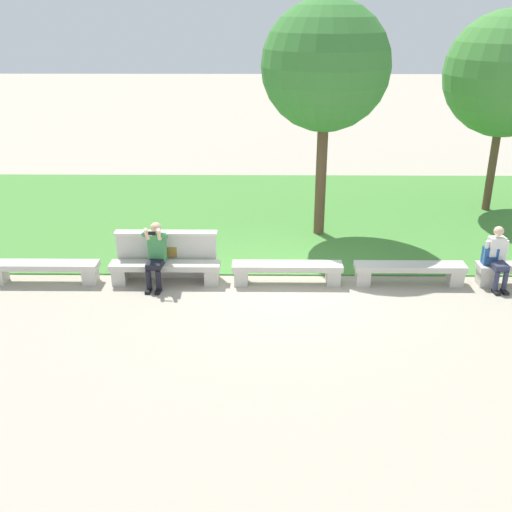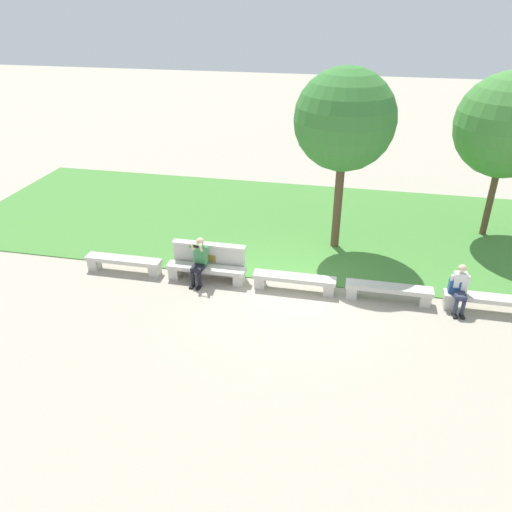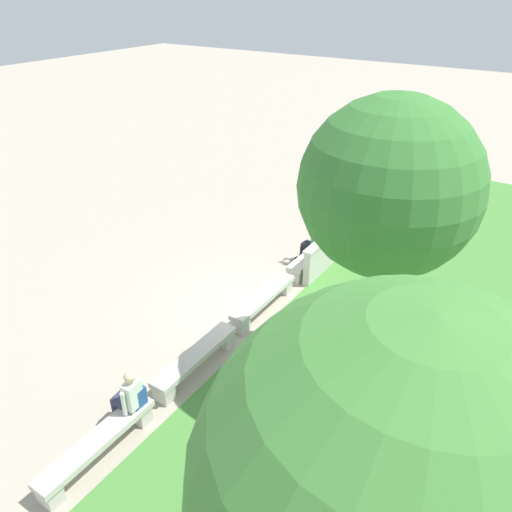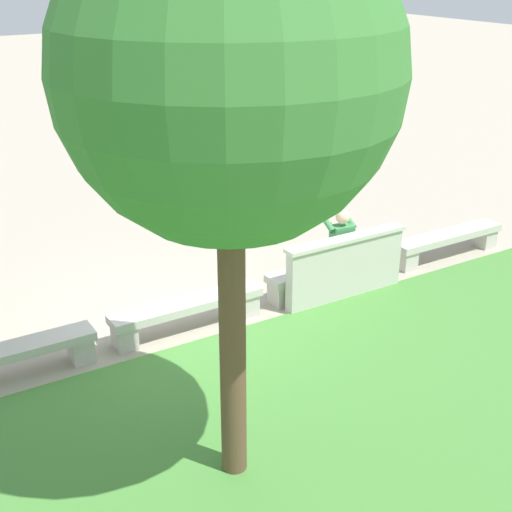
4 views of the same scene
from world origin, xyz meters
The scene contains 13 objects.
ground_plane centered at (0.00, 0.00, 0.00)m, with size 80.00×80.00×0.00m, color #A89E8C.
grass_strip centered at (0.00, 4.38, 0.01)m, with size 24.31×8.00×0.03m, color #478438.
bench_main centered at (-5.02, 0.00, 0.31)m, with size 2.26×0.40×0.45m.
bench_near centered at (-2.51, 0.00, 0.31)m, with size 2.26×0.40×0.45m.
bench_mid centered at (0.00, 0.00, 0.31)m, with size 2.26×0.40×0.45m.
bench_far centered at (2.51, 0.00, 0.31)m, with size 2.26×0.40×0.45m.
bench_end centered at (5.02, 0.00, 0.31)m, with size 2.26×0.40×0.45m.
backrest_wall_with_plaque centered at (-2.51, 0.34, 0.52)m, with size 2.12×0.24×1.01m.
person_photographer centered at (-2.67, -0.08, 0.74)m, with size 0.50×0.75×1.32m.
person_distant centered at (4.23, -0.07, 0.67)m, with size 0.48×0.69×1.26m.
backpack centered at (4.12, 0.03, 0.63)m, with size 0.28×0.24×0.43m.
tree_behind_wall centered at (5.76, 4.84, 3.67)m, with size 3.20×3.20×5.28m.
tree_left_background centered at (0.91, 2.92, 4.04)m, with size 2.94×2.94×5.53m.
Camera 2 is at (1.38, -11.67, 7.33)m, focal length 35.00 mm.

